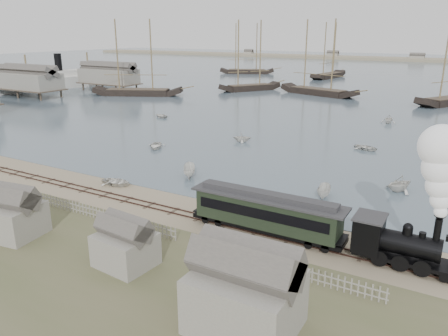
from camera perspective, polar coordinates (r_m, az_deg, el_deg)
The scene contains 27 objects.
ground at distance 43.92m, azimuth -4.03°, elevation -5.05°, with size 600.00×600.00×0.00m, color tan.
harbor_water at distance 205.53m, azimuth 23.89°, elevation 11.32°, with size 600.00×336.00×0.06m, color #4D606E.
rail_track at distance 42.40m, azimuth -5.54°, elevation -5.88°, with size 120.00×1.80×0.16m.
picket_fence_west at distance 42.98m, azimuth -16.59°, elevation -6.29°, with size 19.00×0.10×1.20m, color gray, non-canonical shape.
picket_fence_east at distance 32.67m, azimuth 7.28°, elevation -13.59°, with size 15.00×0.10×1.20m, color gray, non-canonical shape.
shed_left at distance 42.21m, azimuth -25.83°, elevation -7.83°, with size 5.00×4.00×4.10m, color gray, non-canonical shape.
shed_mid at distance 34.35m, azimuth -12.59°, elevation -12.23°, with size 4.00×3.50×3.60m, color gray, non-canonical shape.
shed_right at distance 27.58m, azimuth 2.70°, elevation -20.02°, with size 6.00×5.00×5.10m, color gray, non-canonical shape.
western_wharf at distance 123.86m, azimuth -23.72°, elevation 10.11°, with size 36.00×56.00×8.00m, color gray, non-canonical shape.
far_spit at distance 284.98m, azimuth 25.87°, elevation 12.38°, with size 500.00×20.00×1.80m, color gray.
locomotive at distance 33.80m, azimuth 25.04°, elevation -5.00°, with size 8.40×3.14×10.47m.
passenger_coach at distance 37.50m, azimuth 5.57°, elevation -5.67°, with size 13.63×2.63×3.31m.
beached_dinghy at distance 51.16m, azimuth -13.84°, elevation -1.77°, with size 3.63×2.59×0.75m, color silver.
steamship at distance 145.96m, azimuth -20.74°, elevation 11.80°, with size 46.99×7.83×10.28m, color silver, non-canonical shape.
rowboat_0 at distance 66.00m, azimuth -8.91°, elevation 2.91°, with size 3.69×2.63×0.76m, color silver.
rowboat_1 at distance 68.90m, azimuth 2.37°, elevation 4.04°, with size 2.86×2.46×1.50m, color silver.
rowboat_2 at distance 52.39m, azimuth -4.59°, elevation -0.41°, with size 3.61×1.36×1.39m, color silver.
rowboat_3 at distance 67.53m, azimuth 18.08°, elevation 2.56°, with size 3.54×2.53×0.73m, color silver.
rowboat_4 at distance 51.18m, azimuth 21.96°, elevation -1.86°, with size 3.43×2.96×1.81m, color silver.
rowboat_6 at distance 90.05m, azimuth -8.21°, elevation 6.80°, with size 3.47×2.47×0.72m, color silver.
rowboat_7 at distance 88.81m, azimuth 20.73°, elevation 6.02°, with size 3.20×2.76×1.69m, color silver.
rowboat_8 at distance 46.87m, azimuth 12.94°, elevation -3.05°, with size 3.39×1.28×1.31m, color silver.
schooner_0 at distance 121.82m, azimuth -11.42°, elevation 13.95°, with size 24.02×5.54×20.00m, color black, non-canonical shape.
schooner_1 at distance 129.91m, azimuth 3.49°, elevation 14.45°, with size 18.93×4.37×20.00m, color black, non-canonical shape.
schooner_2 at distance 123.36m, azimuth 12.48°, elevation 13.93°, with size 22.93×5.29×20.00m, color black, non-canonical shape.
schooner_6 at distance 183.64m, azimuth 3.05°, elevation 15.32°, with size 21.98×5.07×20.00m, color black, non-canonical shape.
schooner_7 at distance 170.46m, azimuth 13.70°, elevation 14.71°, with size 21.61×4.99×20.00m, color black, non-canonical shape.
Camera 1 is at (22.83, -33.57, 16.76)m, focal length 35.00 mm.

